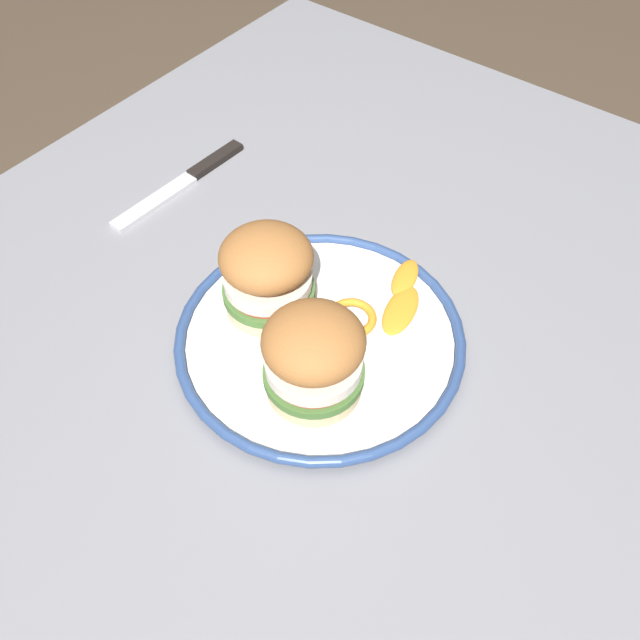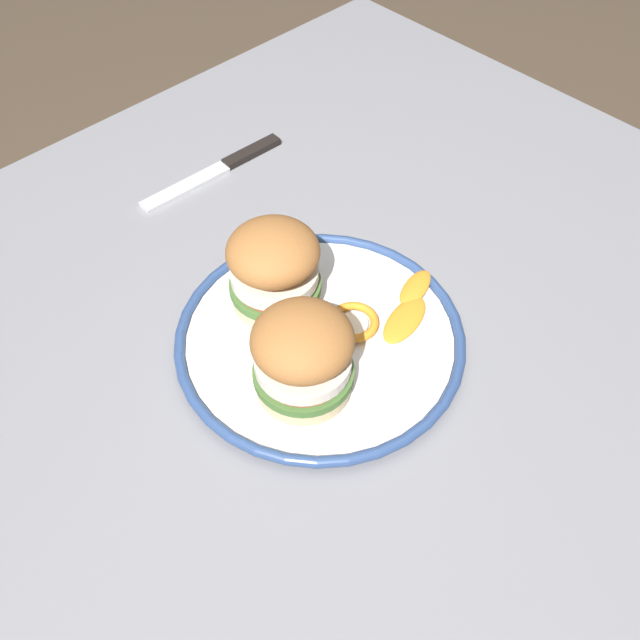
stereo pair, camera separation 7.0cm
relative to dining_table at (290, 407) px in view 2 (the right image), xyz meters
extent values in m
plane|color=#4C3D2D|center=(0.00, 0.00, -0.68)|extent=(8.00, 8.00, 0.00)
cube|color=gray|center=(0.00, 0.00, 0.08)|extent=(1.28, 1.01, 0.03)
cube|color=gray|center=(0.58, 0.45, -0.30)|extent=(0.06, 0.06, 0.75)
cylinder|color=white|center=(0.04, -0.01, 0.11)|extent=(0.29, 0.29, 0.01)
torus|color=navy|center=(0.04, -0.01, 0.11)|extent=(0.31, 0.31, 0.01)
cylinder|color=white|center=(0.04, -0.01, 0.11)|extent=(0.22, 0.22, 0.00)
cylinder|color=beige|center=(-0.02, -0.05, 0.13)|extent=(0.10, 0.10, 0.02)
cylinder|color=#477033|center=(-0.02, -0.05, 0.14)|extent=(0.10, 0.10, 0.01)
cylinder|color=#BC3828|center=(-0.02, -0.05, 0.15)|extent=(0.09, 0.09, 0.01)
cylinder|color=silver|center=(-0.02, -0.05, 0.16)|extent=(0.09, 0.09, 0.01)
ellipsoid|color=#A36633|center=(-0.02, -0.05, 0.19)|extent=(0.13, 0.13, 0.05)
cylinder|color=beige|center=(0.04, 0.06, 0.13)|extent=(0.10, 0.10, 0.02)
cylinder|color=#477033|center=(0.04, 0.06, 0.14)|extent=(0.10, 0.10, 0.01)
cylinder|color=#BC3828|center=(0.04, 0.06, 0.15)|extent=(0.09, 0.09, 0.01)
cylinder|color=silver|center=(0.04, 0.06, 0.16)|extent=(0.09, 0.09, 0.01)
ellipsoid|color=#A36633|center=(0.04, 0.06, 0.19)|extent=(0.13, 0.13, 0.05)
torus|color=orange|center=(0.07, -0.03, 0.12)|extent=(0.08, 0.08, 0.01)
cylinder|color=#F4E5C6|center=(0.07, -0.03, 0.12)|extent=(0.03, 0.03, 0.00)
ellipsoid|color=orange|center=(0.16, -0.04, 0.12)|extent=(0.07, 0.04, 0.01)
ellipsoid|color=orange|center=(0.11, -0.06, 0.12)|extent=(0.08, 0.05, 0.01)
cube|color=silver|center=(0.09, 0.30, 0.10)|extent=(0.13, 0.03, 0.01)
cube|color=black|center=(0.20, 0.29, 0.10)|extent=(0.09, 0.02, 0.01)
camera|label=1|loc=(-0.33, -0.30, 0.71)|focal=39.51mm
camera|label=2|loc=(-0.29, -0.35, 0.71)|focal=39.51mm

